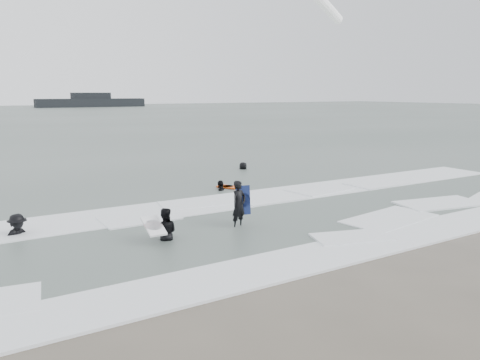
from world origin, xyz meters
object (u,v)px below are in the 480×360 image
surfer_breaker (18,237)px  surfer_right_near (221,191)px  surfer_right_far (243,170)px  vessel_horizon (91,102)px  surfer_centre (239,228)px  surfer_wading (165,241)px

surfer_breaker → surfer_right_near: (8.44, 2.83, 0.00)m
surfer_right_far → vessel_horizon: (19.46, 120.48, 1.55)m
surfer_breaker → surfer_centre: bearing=-43.9°
surfer_centre → surfer_wading: bearing=161.1°
surfer_breaker → surfer_right_far: (12.22, 7.23, 0.00)m
surfer_right_near → surfer_right_far: size_ratio=1.03×
surfer_right_near → surfer_right_far: surfer_right_near is taller
surfer_right_near → surfer_breaker: bearing=-37.9°
surfer_right_near → surfer_right_far: (3.78, 4.40, 0.00)m
surfer_right_far → surfer_right_near: bearing=43.2°
surfer_wading → surfer_right_near: surfer_right_near is taller
surfer_centre → surfer_right_near: 5.79m
surfer_centre → surfer_breaker: size_ratio=1.00×
surfer_centre → surfer_right_near: size_ratio=0.96×
surfer_breaker → surfer_right_near: size_ratio=0.96×
vessel_horizon → surfer_right_far: bearing=-99.2°
surfer_breaker → surfer_right_far: 14.20m
surfer_centre → vessel_horizon: size_ratio=0.05×
surfer_right_near → surfer_right_far: bearing=173.0°
surfer_right_near → vessel_horizon: bearing=-156.9°
surfer_right_near → vessel_horizon: (23.24, 124.87, 1.55)m
surfer_centre → surfer_right_near: bearing=48.7°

